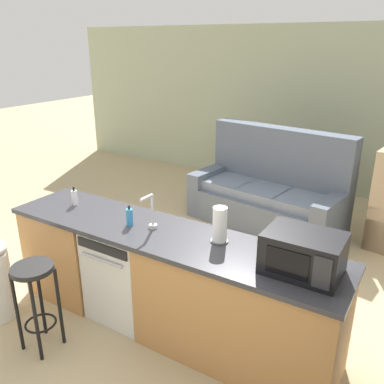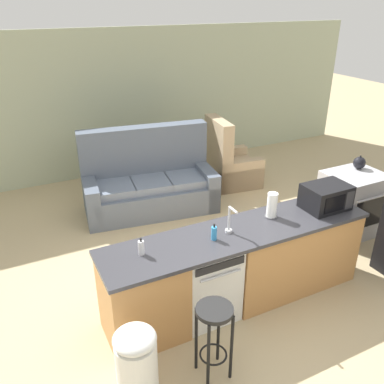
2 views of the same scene
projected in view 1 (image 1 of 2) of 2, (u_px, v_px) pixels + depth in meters
The scene contains 11 objects.
ground_plane at pixel (152, 319), 3.63m from camera, with size 24.00×24.00×0.00m, color tan.
wall_back at pixel (326, 111), 6.38m from camera, with size 10.00×0.06×2.60m.
kitchen_counter at pixel (174, 287), 3.37m from camera, with size 2.94×0.66×0.90m.
dishwasher at pixel (128, 271), 3.61m from camera, with size 0.58×0.61×0.84m.
microwave at pixel (303, 253), 2.64m from camera, with size 0.50×0.37×0.28m.
sink_faucet at pixel (151, 214), 3.27m from camera, with size 0.07×0.18×0.30m.
paper_towel_roll at pixel (220, 225), 3.05m from camera, with size 0.14×0.14×0.28m.
soap_bottle at pixel (130, 217), 3.35m from camera, with size 0.06×0.06×0.18m.
dish_soap_bottle at pixel (75, 197), 3.77m from camera, with size 0.06×0.06×0.18m.
bar_stool at pixel (35, 290), 3.13m from camera, with size 0.32×0.32×0.74m.
couch at pixel (270, 195), 5.46m from camera, with size 2.11×1.17×1.27m.
Camera 1 is at (1.88, -2.37, 2.34)m, focal length 38.00 mm.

